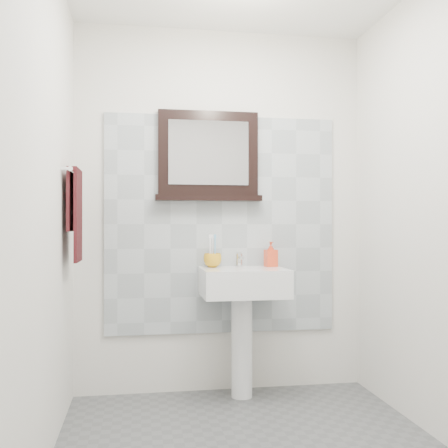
# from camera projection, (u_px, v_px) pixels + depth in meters

# --- Properties ---
(back_wall) EXTENTS (2.00, 0.01, 2.50)m
(back_wall) POSITION_uv_depth(u_px,v_px,m) (221.00, 210.00, 3.65)
(back_wall) COLOR silver
(back_wall) RESTS_ON ground
(front_wall) EXTENTS (2.00, 0.01, 2.50)m
(front_wall) POSITION_uv_depth(u_px,v_px,m) (344.00, 187.00, 1.48)
(front_wall) COLOR silver
(front_wall) RESTS_ON ground
(left_wall) EXTENTS (0.01, 2.20, 2.50)m
(left_wall) POSITION_uv_depth(u_px,v_px,m) (44.00, 202.00, 2.40)
(left_wall) COLOR silver
(left_wall) RESTS_ON ground
(right_wall) EXTENTS (0.01, 2.20, 2.50)m
(right_wall) POSITION_uv_depth(u_px,v_px,m) (444.00, 205.00, 2.72)
(right_wall) COLOR silver
(right_wall) RESTS_ON ground
(splashback) EXTENTS (1.60, 0.02, 1.50)m
(splashback) POSITION_uv_depth(u_px,v_px,m) (222.00, 224.00, 3.63)
(splashback) COLOR #A7B0B5
(splashback) RESTS_ON back_wall
(pedestal_sink) EXTENTS (0.55, 0.44, 0.96)m
(pedestal_sink) POSITION_uv_depth(u_px,v_px,m) (243.00, 296.00, 3.44)
(pedestal_sink) COLOR white
(pedestal_sink) RESTS_ON ground
(toothbrush_cup) EXTENTS (0.15, 0.15, 0.09)m
(toothbrush_cup) POSITION_uv_depth(u_px,v_px,m) (213.00, 260.00, 3.52)
(toothbrush_cup) COLOR gold
(toothbrush_cup) RESTS_ON pedestal_sink
(toothbrushes) EXTENTS (0.05, 0.04, 0.21)m
(toothbrushes) POSITION_uv_depth(u_px,v_px,m) (212.00, 249.00, 3.52)
(toothbrushes) COLOR white
(toothbrushes) RESTS_ON toothbrush_cup
(soap_dispenser) EXTENTS (0.09, 0.09, 0.17)m
(soap_dispenser) POSITION_uv_depth(u_px,v_px,m) (271.00, 254.00, 3.58)
(soap_dispenser) COLOR red
(soap_dispenser) RESTS_ON pedestal_sink
(framed_mirror) EXTENTS (0.73, 0.11, 0.62)m
(framed_mirror) POSITION_uv_depth(u_px,v_px,m) (208.00, 158.00, 3.59)
(framed_mirror) COLOR black
(framed_mirror) RESTS_ON back_wall
(towel_bar) EXTENTS (0.07, 0.40, 0.03)m
(towel_bar) POSITION_uv_depth(u_px,v_px,m) (74.00, 172.00, 3.09)
(towel_bar) COLOR silver
(towel_bar) RESTS_ON left_wall
(hand_towel) EXTENTS (0.06, 0.30, 0.55)m
(hand_towel) POSITION_uv_depth(u_px,v_px,m) (75.00, 208.00, 3.09)
(hand_towel) COLOR black
(hand_towel) RESTS_ON towel_bar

